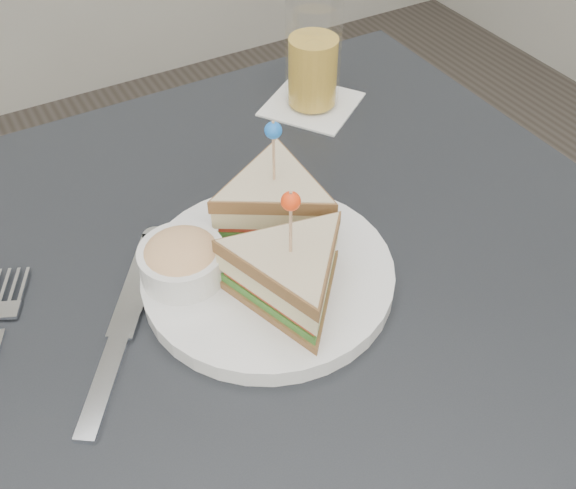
{
  "coord_description": "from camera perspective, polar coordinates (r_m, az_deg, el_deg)",
  "views": [
    {
      "loc": [
        -0.2,
        -0.36,
        1.21
      ],
      "look_at": [
        0.01,
        0.01,
        0.8
      ],
      "focal_mm": 40.0,
      "sensor_mm": 36.0,
      "label": 1
    }
  ],
  "objects": [
    {
      "name": "cutlery_knife",
      "position": [
        0.6,
        -14.51,
        -7.29
      ],
      "size": [
        0.16,
        0.21,
        0.01
      ],
      "rotation": [
        0.0,
        0.0,
        -0.61
      ],
      "color": "silver",
      "rests_on": "table"
    },
    {
      "name": "plate_meal",
      "position": [
        0.6,
        -1.66,
        -0.24
      ],
      "size": [
        0.31,
        0.31,
        0.14
      ],
      "rotation": [
        0.0,
        0.0,
        0.33
      ],
      "color": "white",
      "rests_on": "table"
    },
    {
      "name": "drink_set",
      "position": [
        0.84,
        2.23,
        15.91
      ],
      "size": [
        0.15,
        0.15,
        0.14
      ],
      "rotation": [
        0.0,
        0.0,
        0.6
      ],
      "color": "white",
      "rests_on": "table"
    },
    {
      "name": "table",
      "position": [
        0.68,
        -0.32,
        -8.47
      ],
      "size": [
        0.8,
        0.8,
        0.75
      ],
      "color": "black",
      "rests_on": "ground"
    }
  ]
}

